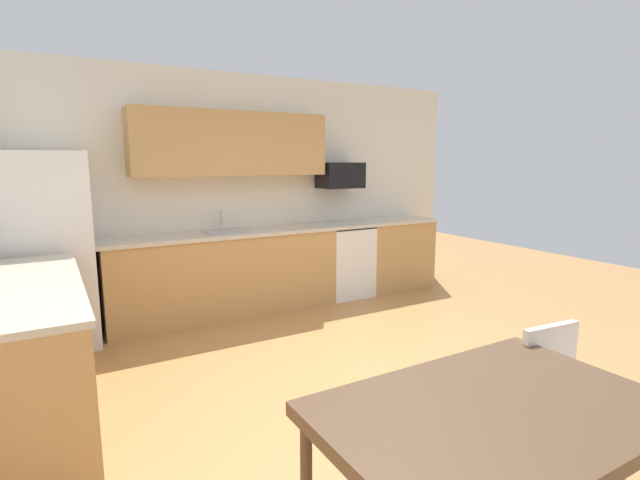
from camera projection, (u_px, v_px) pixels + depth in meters
ground_plane at (385, 387)px, 3.65m from camera, size 12.00×12.00×0.00m
wall_back at (251, 191)px, 5.69m from camera, size 5.80×0.10×2.70m
cabinet_run_back at (225, 275)px, 5.31m from camera, size 2.56×0.60×0.90m
cabinet_run_back_right at (393, 254)px, 6.48m from camera, size 0.99×0.60×0.90m
cabinet_run_left at (34, 356)px, 3.12m from camera, size 0.60×2.00×0.90m
countertop_back at (263, 231)px, 5.46m from camera, size 4.80×0.64×0.04m
countertop_left at (26, 287)px, 3.04m from camera, size 0.64×2.00×0.04m
upper_cabinets_back at (232, 144)px, 5.26m from camera, size 2.20×0.34×0.70m
refrigerator at (46, 251)px, 4.32m from camera, size 0.76×0.70×1.80m
oven_range at (344, 260)px, 6.09m from camera, size 0.60×0.60×0.91m
microwave at (340, 175)px, 5.99m from camera, size 0.54×0.36×0.32m
sink_basin at (227, 237)px, 5.25m from camera, size 0.48×0.40×0.14m
sink_faucet at (221, 221)px, 5.38m from camera, size 0.02×0.02×0.24m
dining_table at (495, 421)px, 1.87m from camera, size 1.40×0.90×0.77m
chair_near_table at (564, 394)px, 2.50m from camera, size 0.44×0.44×0.85m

